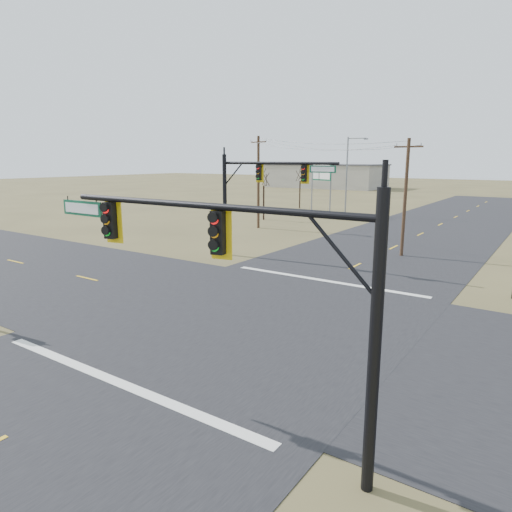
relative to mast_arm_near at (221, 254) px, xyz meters
The scene contains 14 objects.
ground 9.96m from the mast_arm_near, 120.04° to the left, with size 320.00×320.00×0.00m, color brown.
road_ew 9.95m from the mast_arm_near, 120.04° to the left, with size 160.00×14.00×0.02m, color black.
road_ns 9.95m from the mast_arm_near, 120.04° to the left, with size 14.00×160.00×0.02m, color black.
stop_bar_near 6.43m from the mast_arm_near, behind, with size 12.00×0.40×0.01m, color silver.
stop_bar_far 16.40m from the mast_arm_near, 106.22° to the left, with size 12.00×0.40×0.01m, color silver.
mast_arm_near is the anchor object (origin of this frame).
mast_arm_far 20.91m from the mast_arm_near, 121.65° to the left, with size 9.03×0.53×7.32m.
utility_pole_near 24.93m from the mast_arm_near, 96.68° to the left, with size 2.07×0.30×8.44m.
utility_pole_far 36.09m from the mast_arm_near, 122.61° to the left, with size 2.21×0.76×9.26m.
highway_sign 48.49m from the mast_arm_near, 113.49° to the left, with size 3.24×1.40×6.52m.
streetlight_c 49.18m from the mast_arm_near, 109.62° to the left, with size 2.72×0.44×9.70m.
bare_tree_a 42.65m from the mast_arm_near, 121.99° to the left, with size 3.05×3.05×6.25m.
bare_tree_b 56.03m from the mast_arm_near, 116.96° to the left, with size 2.60×2.60×6.02m.
warehouse_left 107.23m from the mast_arm_near, 114.46° to the left, with size 28.00×14.00×5.50m, color #ABA697.
Camera 1 is at (11.18, -16.03, 6.97)m, focal length 32.00 mm.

